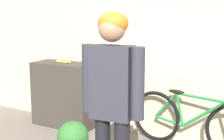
% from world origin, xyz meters
% --- Properties ---
extents(wall_back, '(8.00, 0.07, 2.60)m').
position_xyz_m(wall_back, '(0.00, 2.52, 1.30)').
color(wall_back, beige).
rests_on(wall_back, ground_plane).
extents(side_shelf, '(0.98, 0.45, 0.99)m').
position_xyz_m(side_shelf, '(-1.58, 2.25, 0.49)').
color(side_shelf, '#38332D').
rests_on(side_shelf, ground_plane).
extents(person, '(0.58, 0.25, 1.74)m').
position_xyz_m(person, '(0.09, 0.76, 1.05)').
color(person, black).
rests_on(person, ground_plane).
extents(bicycle, '(1.73, 0.46, 0.77)m').
position_xyz_m(bicycle, '(0.40, 2.29, 0.37)').
color(bicycle, black).
rests_on(bicycle, ground_plane).
extents(banana, '(0.30, 0.08, 0.03)m').
position_xyz_m(banana, '(-1.59, 2.26, 1.00)').
color(banana, '#EAD64C').
rests_on(banana, side_shelf).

